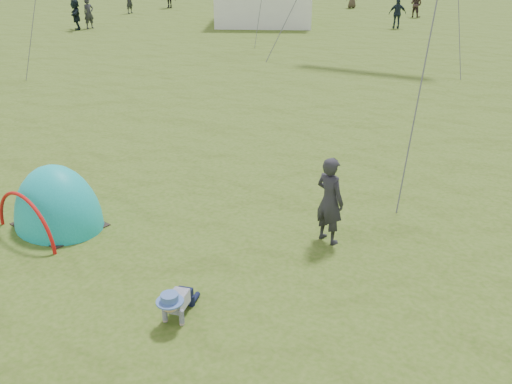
% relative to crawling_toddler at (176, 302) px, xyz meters
% --- Properties ---
extents(ground, '(140.00, 140.00, 0.00)m').
position_rel_crawling_toddler_xyz_m(ground, '(-1.01, -0.40, -0.27)').
color(ground, '#335412').
extents(crawling_toddler, '(0.64, 0.80, 0.55)m').
position_rel_crawling_toddler_xyz_m(crawling_toddler, '(0.00, 0.00, 0.00)').
color(crawling_toddler, black).
rests_on(crawling_toddler, ground).
extents(popup_tent, '(2.14, 1.88, 2.42)m').
position_rel_crawling_toddler_xyz_m(popup_tent, '(-3.66, 1.36, -0.27)').
color(popup_tent, '#0D9F9E').
rests_on(popup_tent, ground).
extents(standing_adult, '(0.69, 0.58, 1.62)m').
position_rel_crawling_toddler_xyz_m(standing_adult, '(1.13, 3.15, 0.53)').
color(standing_adult, '#26252C').
rests_on(standing_adult, ground).
extents(crowd_person_0, '(0.41, 0.62, 1.66)m').
position_rel_crawling_toddler_xyz_m(crowd_person_0, '(-22.28, 26.66, 0.56)').
color(crowd_person_0, '#26272C').
rests_on(crowd_person_0, ground).
extents(crowd_person_1, '(0.94, 0.82, 1.65)m').
position_rel_crawling_toddler_xyz_m(crowd_person_1, '(-4.47, 33.78, 0.55)').
color(crowd_person_1, '#362725').
rests_on(crowd_person_1, ground).
extents(crowd_person_8, '(1.06, 0.73, 1.67)m').
position_rel_crawling_toddler_xyz_m(crowd_person_8, '(-4.32, 28.52, 0.56)').
color(crowd_person_8, '#1B2732').
rests_on(crowd_person_8, ground).
extents(crowd_person_11, '(1.42, 1.47, 1.67)m').
position_rel_crawling_toddler_xyz_m(crowd_person_11, '(-20.39, 19.56, 0.56)').
color(crowd_person_11, black).
rests_on(crowd_person_11, ground).
extents(crowd_person_12, '(0.58, 0.71, 1.68)m').
position_rel_crawling_toddler_xyz_m(crowd_person_12, '(-20.07, 20.26, 0.57)').
color(crowd_person_12, '#2A2B30').
rests_on(crowd_person_12, ground).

